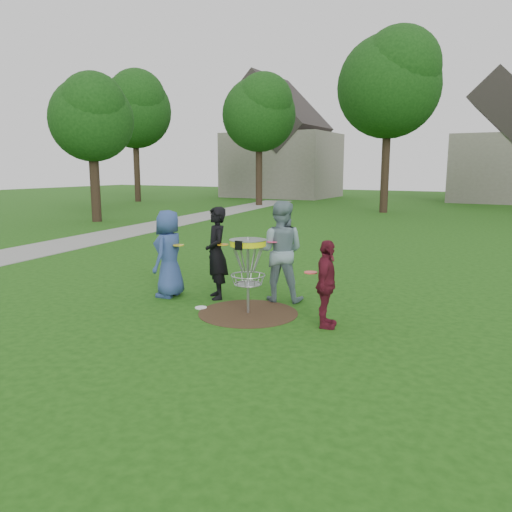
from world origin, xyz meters
The scene contains 11 objects.
ground centered at (0.00, 0.00, 0.00)m, with size 100.00×100.00×0.00m, color #19470F.
dirt_patch centered at (0.00, 0.00, 0.00)m, with size 1.80×1.80×0.01m, color #47331E.
concrete_path centered at (-10.00, 8.00, 0.01)m, with size 2.20×40.00×0.02m, color #9E9E99.
player_blue centered at (-2.00, 0.30, 0.88)m, with size 0.86×0.56×1.76m, color #2F4681.
player_black centered at (-1.07, 0.63, 0.92)m, with size 0.67×0.44×1.83m, color black.
player_grey centered at (0.12, 1.07, 0.98)m, with size 0.96×0.74×1.97m, color gray.
player_maroon centered at (1.50, -0.09, 0.72)m, with size 0.85×0.35×1.45m, color maroon.
disc_on_grass centered at (-0.93, -0.14, 0.01)m, with size 0.22×0.22×0.02m, color white.
disc_golf_basket centered at (0.00, 0.00, 1.02)m, with size 0.66×0.67×1.38m.
held_discs centered at (-0.31, 0.37, 1.07)m, with size 3.16×1.09×0.34m.
tree_row centered at (0.44, 20.67, 6.21)m, with size 51.20×17.42×9.90m.
Camera 1 is at (4.24, -7.57, 2.59)m, focal length 35.00 mm.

